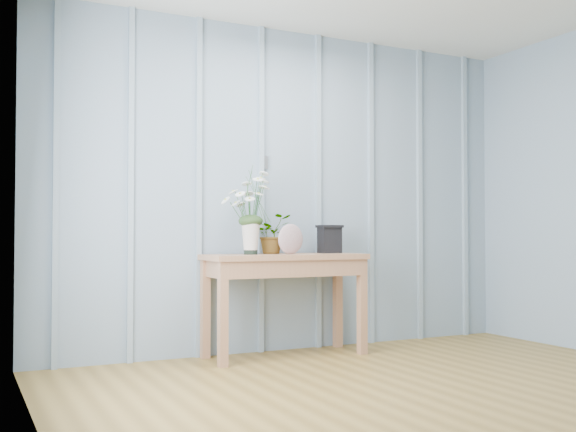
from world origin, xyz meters
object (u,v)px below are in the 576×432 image
daisy_vase (251,200)px  carved_box (330,239)px  sideboard (285,270)px  felt_disc_vessel (291,239)px

daisy_vase → carved_box: (0.69, 0.06, -0.28)m
carved_box → daisy_vase: bearing=-175.4°
sideboard → carved_box: size_ratio=5.52×
sideboard → felt_disc_vessel: (0.03, -0.03, 0.23)m
sideboard → daisy_vase: (-0.27, 0.01, 0.51)m
felt_disc_vessel → carved_box: bearing=4.2°
daisy_vase → carved_box: 0.74m
carved_box → felt_disc_vessel: bearing=-165.9°
sideboard → carved_box: carved_box is taller
daisy_vase → carved_box: daisy_vase is taller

